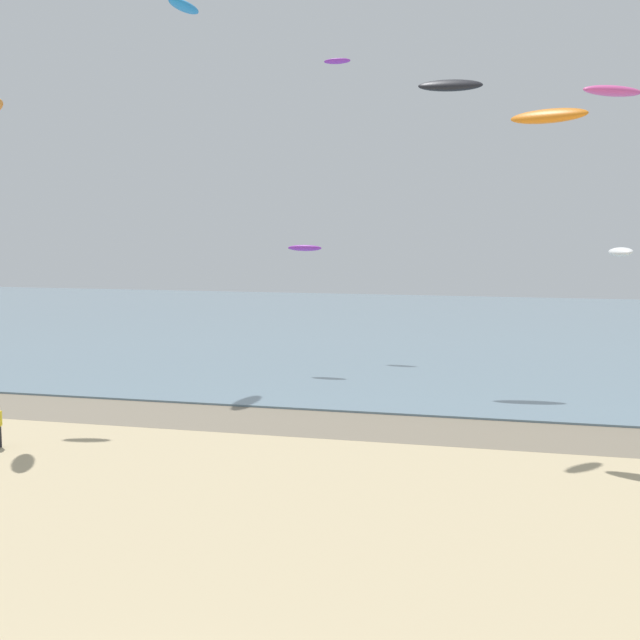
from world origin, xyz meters
TOP-DOWN VIEW (x-y plane):
  - wet_sand_strip at (0.00, 24.71)m, footprint 120.00×5.26m
  - sea at (0.00, 62.34)m, footprint 160.00×70.00m
  - kite_aloft_0 at (10.93, 31.15)m, footprint 1.47×2.78m
  - kite_aloft_1 at (7.38, 23.86)m, footprint 3.44×2.36m
  - kite_aloft_2 at (-13.12, 35.50)m, footprint 1.27×3.35m
  - kite_aloft_3 at (10.69, 36.67)m, footprint 3.68×2.98m
  - kite_aloft_5 at (2.09, 37.20)m, footprint 3.69×1.57m
  - kite_aloft_10 at (-6.98, 48.10)m, footprint 1.98×0.82m
  - kite_aloft_11 at (-6.64, 38.18)m, footprint 2.15×0.81m

SIDE VIEW (x-z plane):
  - wet_sand_strip at x=0.00m, z-range 0.00..0.01m
  - sea at x=0.00m, z-range 0.00..0.10m
  - kite_aloft_11 at x=-6.64m, z-range 7.33..7.84m
  - kite_aloft_0 at x=10.93m, z-range 7.41..7.95m
  - kite_aloft_1 at x=7.38m, z-range 12.82..13.70m
  - kite_aloft_3 at x=10.69m, z-range 15.65..16.38m
  - kite_aloft_5 at x=2.09m, z-range 16.20..17.24m
  - kite_aloft_10 at x=-6.98m, z-range 20.18..20.68m
  - kite_aloft_2 at x=-13.12m, z-range 21.21..21.84m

